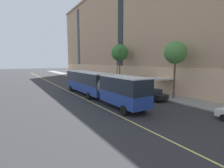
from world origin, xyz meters
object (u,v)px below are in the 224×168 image
object	(u,v)px
parked_car_white_0	(124,88)
parked_car_champagne_4	(74,77)
street_tree_mid_block	(175,53)
street_tree_far_uptown	(120,53)
parked_car_red_5	(81,78)
street_lamp	(118,65)
city_bus	(97,84)
parked_car_black_6	(92,81)
fire_hydrant	(124,87)
parked_car_black_2	(152,94)

from	to	relation	value
parked_car_white_0	parked_car_champagne_4	distance (m)	26.81
street_tree_mid_block	street_tree_far_uptown	xyz separation A→B (m)	(0.00, 14.06, 0.57)
parked_car_red_5	street_lamp	size ratio (longest dim) A/B	0.61
city_bus	parked_car_champagne_4	size ratio (longest dim) A/B	4.58
parked_car_black_6	street_tree_mid_block	bearing A→B (deg)	-82.50
street_lamp	parked_car_black_6	bearing A→B (deg)	100.97
street_tree_far_uptown	street_lamp	distance (m)	2.83
parked_car_black_6	city_bus	bearing A→B (deg)	-111.46
parked_car_white_0	parked_car_red_5	world-z (taller)	same
street_tree_far_uptown	street_tree_mid_block	bearing A→B (deg)	-90.00
parked_car_red_5	parked_car_champagne_4	bearing A→B (deg)	88.78
parked_car_white_0	fire_hydrant	bearing A→B (deg)	54.92
parked_car_black_6	street_tree_far_uptown	xyz separation A→B (m)	(2.90, -7.97, 6.29)
city_bus	street_tree_mid_block	distance (m)	11.81
parked_car_black_6	fire_hydrant	xyz separation A→B (m)	(1.65, -11.54, -0.29)
parked_car_champagne_4	street_tree_mid_block	size ratio (longest dim) A/B	0.56
parked_car_black_6	street_tree_mid_block	xyz separation A→B (m)	(2.90, -22.03, 5.72)
city_bus	parked_car_red_5	distance (m)	23.54
parked_car_black_2	street_lamp	size ratio (longest dim) A/B	0.60
parked_car_white_0	street_lamp	world-z (taller)	street_lamp
city_bus	street_tree_far_uptown	distance (m)	13.22
city_bus	parked_car_white_0	bearing A→B (deg)	19.59
street_lamp	street_tree_far_uptown	bearing A→B (deg)	42.21
parked_car_white_0	street_tree_far_uptown	world-z (taller)	street_tree_far_uptown
parked_car_red_5	street_tree_mid_block	world-z (taller)	street_tree_mid_block
street_lamp	fire_hydrant	distance (m)	4.92
parked_car_black_6	street_lamp	size ratio (longest dim) A/B	0.58
city_bus	street_lamp	bearing A→B (deg)	41.14
parked_car_white_0	parked_car_black_2	size ratio (longest dim) A/B	1.00
parked_car_red_5	parked_car_white_0	bearing A→B (deg)	-89.25
city_bus	fire_hydrant	bearing A→B (deg)	29.60
parked_car_champagne_4	parked_car_red_5	world-z (taller)	same
parked_car_black_2	parked_car_red_5	xyz separation A→B (m)	(-0.16, 27.44, 0.00)
parked_car_black_6	street_tree_mid_block	size ratio (longest dim) A/B	0.55
parked_car_black_6	fire_hydrant	size ratio (longest dim) A/B	6.03
parked_car_red_5	street_tree_mid_block	distance (m)	29.39
parked_car_black_2	parked_car_black_6	distance (m)	20.81
parked_car_black_2	street_tree_mid_block	distance (m)	6.55
parked_car_black_2	street_tree_mid_block	xyz separation A→B (m)	(2.95, -1.22, 5.72)
parked_car_white_0	street_tree_far_uptown	xyz separation A→B (m)	(2.83, 5.82, 6.29)
parked_car_white_0	parked_car_champagne_4	xyz separation A→B (m)	(-0.13, 26.81, -0.00)
parked_car_black_6	street_lamp	distance (m)	10.00
city_bus	parked_car_red_5	xyz separation A→B (m)	(6.11, 22.69, -1.37)
parked_car_white_0	parked_car_black_2	xyz separation A→B (m)	(-0.11, -7.02, -0.00)
city_bus	fire_hydrant	world-z (taller)	city_bus
fire_hydrant	parked_car_black_6	bearing A→B (deg)	98.13
parked_car_black_2	parked_car_champagne_4	world-z (taller)	same
parked_car_champagne_4	street_lamp	bearing A→B (deg)	-85.29
parked_car_black_2	parked_car_champagne_4	xyz separation A→B (m)	(-0.02, 33.82, -0.00)
parked_car_black_2	parked_car_champagne_4	distance (m)	33.82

